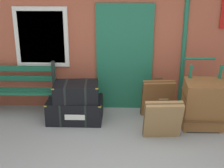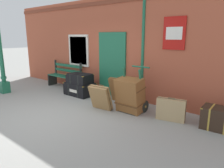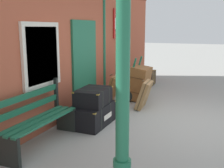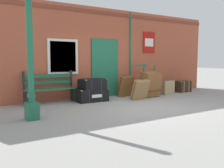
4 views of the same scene
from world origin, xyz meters
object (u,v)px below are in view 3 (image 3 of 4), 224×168
at_px(platform_bench, 38,120).
at_px(large_brown_trunk, 139,83).
at_px(suitcase_olive, 145,83).
at_px(lamp_post, 122,119).
at_px(steamer_trunk_middle, 93,97).
at_px(corner_trunk, 147,78).
at_px(steamer_trunk_base, 92,115).
at_px(suitcase_slate, 144,95).
at_px(suitcase_brown, 112,90).
at_px(porters_trolley, 133,90).

height_order(platform_bench, large_brown_trunk, platform_bench).
height_order(platform_bench, suitcase_olive, platform_bench).
distance_m(lamp_post, steamer_trunk_middle, 2.79).
distance_m(lamp_post, corner_trunk, 6.87).
xyz_separation_m(platform_bench, steamer_trunk_base, (1.24, -0.36, -0.23)).
height_order(suitcase_slate, corner_trunk, suitcase_slate).
distance_m(large_brown_trunk, suitcase_olive, 1.10).
bearing_deg(suitcase_brown, platform_bench, 176.63).
height_order(suitcase_olive, suitcase_brown, suitcase_brown).
relative_size(steamer_trunk_base, porters_trolley, 0.86).
height_order(steamer_trunk_middle, suitcase_slate, steamer_trunk_middle).
relative_size(lamp_post, porters_trolley, 2.32).
xyz_separation_m(large_brown_trunk, suitcase_slate, (-0.73, -0.35, -0.12)).
bearing_deg(suitcase_slate, steamer_trunk_middle, 157.61).
distance_m(porters_trolley, suitcase_olive, 1.07).
xyz_separation_m(suitcase_olive, suitcase_brown, (-1.80, 0.33, 0.12)).
height_order(steamer_trunk_base, suitcase_brown, suitcase_brown).
bearing_deg(suitcase_olive, corner_trunk, 11.29).
relative_size(platform_bench, porters_trolley, 1.35).
height_order(steamer_trunk_base, suitcase_olive, suitcase_olive).
relative_size(steamer_trunk_middle, corner_trunk, 1.19).
xyz_separation_m(large_brown_trunk, corner_trunk, (2.09, 0.36, -0.23)).
height_order(large_brown_trunk, suitcase_olive, large_brown_trunk).
relative_size(steamer_trunk_middle, porters_trolley, 0.72).
distance_m(steamer_trunk_middle, suitcase_slate, 1.64).
bearing_deg(steamer_trunk_middle, lamp_post, -147.33).
relative_size(platform_bench, suitcase_olive, 2.31).
xyz_separation_m(porters_trolley, large_brown_trunk, (-0.00, -0.18, 0.20)).
relative_size(lamp_post, corner_trunk, 3.85).
bearing_deg(suitcase_slate, suitcase_olive, 15.69).
bearing_deg(platform_bench, steamer_trunk_middle, -16.76).
xyz_separation_m(porters_trolley, suitcase_brown, (-0.73, 0.31, 0.11)).
relative_size(steamer_trunk_base, steamer_trunk_middle, 1.20).
height_order(steamer_trunk_base, suitcase_slate, suitcase_slate).
relative_size(suitcase_brown, corner_trunk, 1.09).
xyz_separation_m(lamp_post, large_brown_trunk, (4.55, 1.21, -0.56)).
relative_size(steamer_trunk_base, suitcase_slate, 1.46).
height_order(suitcase_olive, corner_trunk, suitcase_olive).
xyz_separation_m(platform_bench, suitcase_brown, (2.78, -0.16, -0.06)).
height_order(large_brown_trunk, suitcase_brown, large_brown_trunk).
distance_m(platform_bench, suitcase_olive, 4.62).
xyz_separation_m(lamp_post, porters_trolley, (4.55, 1.39, -0.76)).
xyz_separation_m(platform_bench, steamer_trunk_middle, (1.28, -0.38, 0.14)).
distance_m(platform_bench, corner_trunk, 5.61).
relative_size(platform_bench, suitcase_brown, 2.06).
bearing_deg(porters_trolley, corner_trunk, 5.01).
bearing_deg(corner_trunk, platform_bench, 176.98).
bearing_deg(corner_trunk, suitcase_olive, -168.71).
relative_size(porters_trolley, suitcase_olive, 1.70).
bearing_deg(suitcase_olive, suitcase_brown, 169.53).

